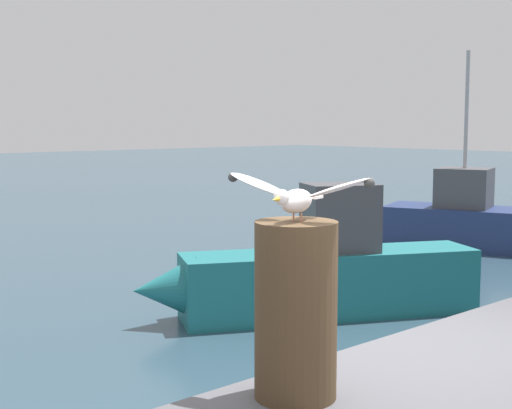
% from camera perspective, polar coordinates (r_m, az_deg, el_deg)
% --- Properties ---
extents(mooring_post, '(0.35, 0.35, 0.75)m').
position_cam_1_polar(mooring_post, '(3.11, 3.11, -8.20)').
color(mooring_post, '#4C3823').
rests_on(mooring_post, harbor_quay).
extents(seagull, '(0.39, 0.65, 0.20)m').
position_cam_1_polar(seagull, '(3.03, 3.14, 0.78)').
color(seagull, tan).
rests_on(seagull, mooring_post).
extents(boat_teal, '(4.55, 2.93, 1.80)m').
position_cam_1_polar(boat_teal, '(9.96, 4.37, -5.48)').
color(boat_teal, '#1E7075').
rests_on(boat_teal, ground_plane).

